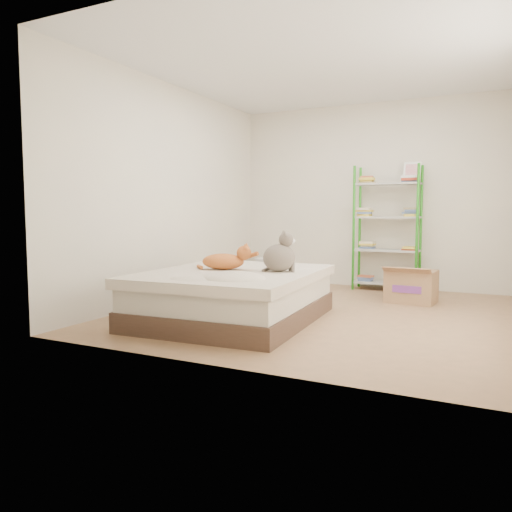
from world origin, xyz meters
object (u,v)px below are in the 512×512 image
Objects in this scene: grey_cat at (279,252)px; shelf_unit at (387,230)px; white_bin at (268,270)px; bed at (234,296)px; cardboard_box at (411,286)px; orange_cat at (223,259)px.

grey_cat is 2.55m from shelf_unit.
shelf_unit reaches higher than white_bin.
white_bin is at bearing 104.56° from bed.
cardboard_box reaches higher than white_bin.
shelf_unit is 1.90m from white_bin.
white_bin is at bearing 88.03° from orange_cat.
cardboard_box is (0.98, 1.66, -0.49)m from grey_cat.
shelf_unit is (1.10, 2.57, 0.23)m from orange_cat.
bed is at bearing -124.12° from cardboard_box.
bed is at bearing -72.11° from white_bin.
orange_cat is 0.59m from grey_cat.
white_bin is at bearing -6.31° from grey_cat.
bed is 2.29m from cardboard_box.
grey_cat is 1.04× the size of white_bin.
white_bin is (-1.27, 2.46, -0.50)m from grey_cat.
bed is 0.63m from grey_cat.
bed is 2.73m from white_bin.
shelf_unit is at bearing 49.68° from orange_cat.
grey_cat is (0.43, 0.14, 0.44)m from bed.
grey_cat is (0.58, 0.08, 0.09)m from orange_cat.
bed reaches higher than cardboard_box.
bed is at bearing 74.18° from grey_cat.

